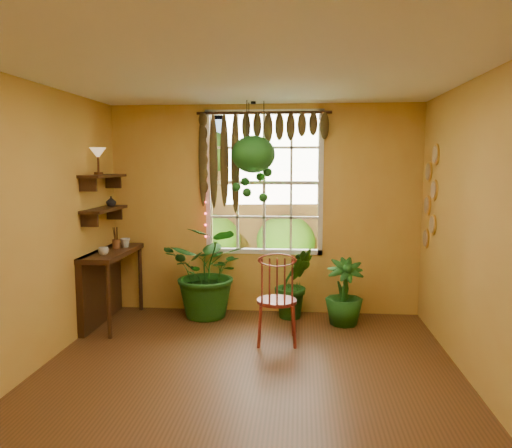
{
  "coord_description": "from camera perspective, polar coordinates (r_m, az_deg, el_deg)",
  "views": [
    {
      "loc": [
        0.48,
        -4.18,
        1.95
      ],
      "look_at": [
        -0.0,
        1.15,
        1.3
      ],
      "focal_mm": 35.0,
      "sensor_mm": 36.0,
      "label": 1
    }
  ],
  "objects": [
    {
      "name": "valance_vine",
      "position": [
        6.37,
        0.1,
        9.89
      ],
      "size": [
        1.7,
        0.12,
        1.1
      ],
      "color": "#3D2310",
      "rests_on": "window"
    },
    {
      "name": "potted_plant_left",
      "position": [
        6.35,
        -5.31,
        -5.4
      ],
      "size": [
        1.23,
        1.11,
        1.19
      ],
      "primitive_type": "imported",
      "rotation": [
        0.0,
        0.0,
        -0.19
      ],
      "color": "#124615",
      "rests_on": "floor"
    },
    {
      "name": "wall_right",
      "position": [
        4.48,
        24.95,
        -1.38
      ],
      "size": [
        0.0,
        4.5,
        4.5
      ],
      "primitive_type": "plane",
      "rotation": [
        1.57,
        0.0,
        -1.57
      ],
      "color": "gold",
      "rests_on": "floor"
    },
    {
      "name": "shelf_upper",
      "position": [
        6.24,
        -17.06,
        5.27
      ],
      "size": [
        0.25,
        0.9,
        0.04
      ],
      "primitive_type": "cube",
      "color": "#3D2310",
      "rests_on": "wall_left"
    },
    {
      "name": "windsor_chair",
      "position": [
        5.5,
        2.39,
        -10.08
      ],
      "size": [
        0.46,
        0.49,
        1.17
      ],
      "rotation": [
        0.0,
        0.0,
        0.06
      ],
      "color": "maroon",
      "rests_on": "floor"
    },
    {
      "name": "counter_ledge",
      "position": [
        6.41,
        -16.95,
        -5.96
      ],
      "size": [
        0.4,
        1.2,
        0.9
      ],
      "color": "#3D2310",
      "rests_on": "floor"
    },
    {
      "name": "wall_back",
      "position": [
        6.47,
        0.91,
        1.63
      ],
      "size": [
        4.0,
        0.0,
        4.0
      ],
      "primitive_type": "plane",
      "rotation": [
        1.57,
        0.0,
        0.0
      ],
      "color": "gold",
      "rests_on": "floor"
    },
    {
      "name": "ceiling",
      "position": [
        4.27,
        -1.41,
        17.07
      ],
      "size": [
        4.5,
        4.5,
        0.0
      ],
      "primitive_type": "plane",
      "rotation": [
        3.14,
        0.0,
        0.0
      ],
      "color": "white",
      "rests_on": "wall_back"
    },
    {
      "name": "shelf_vase",
      "position": [
        6.44,
        -16.24,
        2.5
      ],
      "size": [
        0.16,
        0.16,
        0.13
      ],
      "primitive_type": "imported",
      "rotation": [
        0.0,
        0.0,
        0.37
      ],
      "color": "#B2AD99",
      "rests_on": "shelf_lower"
    },
    {
      "name": "string_lights",
      "position": [
        6.49,
        -5.85,
        5.15
      ],
      "size": [
        0.03,
        0.03,
        1.54
      ],
      "primitive_type": null,
      "color": "#FF2633",
      "rests_on": "window"
    },
    {
      "name": "hanging_basket",
      "position": [
        6.18,
        -0.32,
        7.31
      ],
      "size": [
        0.54,
        0.54,
        1.24
      ],
      "color": "black",
      "rests_on": "ceiling"
    },
    {
      "name": "tiffany_lamp",
      "position": [
        6.08,
        -17.62,
        7.55
      ],
      "size": [
        0.19,
        0.19,
        0.31
      ],
      "color": "#583219",
      "rests_on": "shelf_upper"
    },
    {
      "name": "wall_plates",
      "position": [
        6.17,
        19.28,
        2.84
      ],
      "size": [
        0.04,
        0.32,
        1.1
      ],
      "primitive_type": null,
      "color": "beige",
      "rests_on": "wall_right"
    },
    {
      "name": "shelf_lower",
      "position": [
        6.26,
        -16.93,
        1.61
      ],
      "size": [
        0.25,
        0.9,
        0.04
      ],
      "primitive_type": "cube",
      "color": "#3D2310",
      "rests_on": "wall_left"
    },
    {
      "name": "brush_jar",
      "position": [
        6.41,
        -15.71,
        -1.53
      ],
      "size": [
        0.09,
        0.09,
        0.34
      ],
      "color": "brown",
      "rests_on": "counter_ledge"
    },
    {
      "name": "cup_a",
      "position": [
        6.0,
        -17.04,
        -2.99
      ],
      "size": [
        0.12,
        0.12,
        0.09
      ],
      "primitive_type": "imported",
      "rotation": [
        0.0,
        0.0,
        -0.04
      ],
      "color": "silver",
      "rests_on": "counter_ledge"
    },
    {
      "name": "backyard",
      "position": [
        11.07,
        3.94,
        3.48
      ],
      "size": [
        14.0,
        10.0,
        12.0
      ],
      "color": "#1F5117",
      "rests_on": "ground"
    },
    {
      "name": "cup_b",
      "position": [
        6.49,
        -14.72,
        -2.09
      ],
      "size": [
        0.14,
        0.14,
        0.11
      ],
      "primitive_type": "imported",
      "rotation": [
        0.0,
        0.0,
        -0.14
      ],
      "color": "beige",
      "rests_on": "counter_ledge"
    },
    {
      "name": "window",
      "position": [
        6.48,
        0.94,
        4.74
      ],
      "size": [
        1.52,
        0.1,
        1.86
      ],
      "color": "white",
      "rests_on": "wall_back"
    },
    {
      "name": "wall_left",
      "position": [
        4.89,
        -25.31,
        -0.75
      ],
      "size": [
        0.0,
        4.5,
        4.5
      ],
      "primitive_type": "plane",
      "rotation": [
        1.57,
        0.0,
        1.57
      ],
      "color": "gold",
      "rests_on": "floor"
    },
    {
      "name": "floor",
      "position": [
        4.63,
        -1.31,
        -17.92
      ],
      "size": [
        4.5,
        4.5,
        0.0
      ],
      "primitive_type": "plane",
      "color": "#5B341A",
      "rests_on": "ground"
    },
    {
      "name": "potted_plant_mid",
      "position": [
        6.35,
        4.37,
        -6.74
      ],
      "size": [
        0.6,
        0.54,
        0.9
      ],
      "primitive_type": "imported",
      "rotation": [
        0.0,
        0.0,
        0.36
      ],
      "color": "#124615",
      "rests_on": "floor"
    },
    {
      "name": "potted_plant_right",
      "position": [
        6.17,
        10.05,
        -7.67
      ],
      "size": [
        0.5,
        0.5,
        0.81
      ],
      "primitive_type": "imported",
      "rotation": [
        0.0,
        0.0,
        0.11
      ],
      "color": "#124615",
      "rests_on": "floor"
    }
  ]
}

